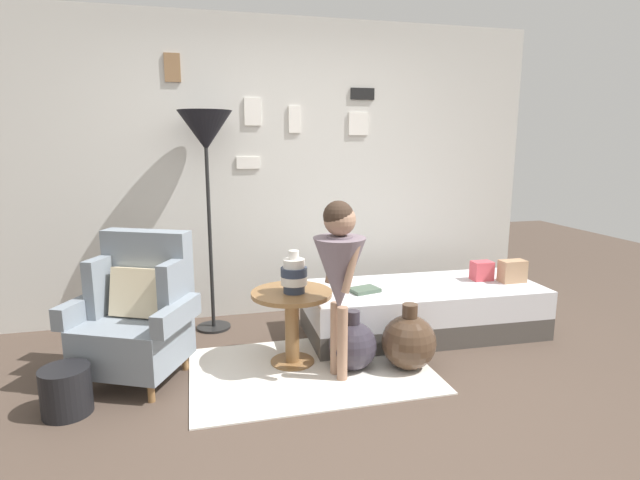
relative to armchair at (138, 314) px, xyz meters
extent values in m
plane|color=#4C3D33|center=(1.12, -0.82, -0.44)|extent=(12.00, 12.00, 0.00)
cube|color=beige|center=(1.12, 1.13, 0.86)|extent=(4.80, 0.10, 2.60)
cube|color=olive|center=(0.28, 1.07, 1.70)|extent=(0.13, 0.02, 0.23)
cube|color=slate|center=(0.28, 1.07, 1.70)|extent=(0.10, 0.01, 0.18)
cube|color=white|center=(0.92, 1.07, 1.36)|extent=(0.14, 0.02, 0.23)
cube|color=silver|center=(0.92, 1.07, 1.36)|extent=(0.11, 0.01, 0.18)
cube|color=black|center=(1.91, 1.07, 1.53)|extent=(0.22, 0.02, 0.10)
cube|color=gray|center=(1.91, 1.07, 1.53)|extent=(0.17, 0.01, 0.08)
cube|color=white|center=(0.87, 1.07, 0.93)|extent=(0.20, 0.02, 0.10)
cube|color=silver|center=(0.87, 1.07, 0.93)|extent=(0.16, 0.01, 0.08)
cube|color=white|center=(1.28, 1.07, 1.30)|extent=(0.10, 0.02, 0.23)
cube|color=gray|center=(1.28, 1.07, 1.30)|extent=(0.08, 0.01, 0.18)
cube|color=white|center=(1.87, 1.07, 1.27)|extent=(0.18, 0.02, 0.20)
cube|color=gray|center=(1.87, 1.07, 1.27)|extent=(0.14, 0.01, 0.16)
cube|color=silver|center=(1.12, -0.20, -0.43)|extent=(1.63, 1.10, 0.01)
cylinder|color=olive|center=(-0.34, -0.16, -0.38)|extent=(0.04, 0.04, 0.12)
cylinder|color=olive|center=(0.09, -0.37, -0.38)|extent=(0.04, 0.04, 0.12)
cylinder|color=olive|center=(-0.15, 0.24, -0.38)|extent=(0.04, 0.04, 0.12)
cylinder|color=olive|center=(0.28, 0.03, -0.38)|extent=(0.04, 0.04, 0.12)
cube|color=gray|center=(-0.03, -0.06, -0.17)|extent=(0.78, 0.77, 0.30)
cube|color=gray|center=(0.07, 0.14, 0.26)|extent=(0.60, 0.39, 0.55)
cube|color=gray|center=(-0.22, 0.14, 0.17)|extent=(0.21, 0.31, 0.39)
cube|color=gray|center=(0.25, -0.09, 0.17)|extent=(0.21, 0.31, 0.39)
cube|color=gray|center=(-0.34, 0.06, 0.05)|extent=(0.30, 0.49, 0.14)
cube|color=gray|center=(0.26, -0.23, 0.05)|extent=(0.30, 0.49, 0.14)
cube|color=beige|center=(0.01, 0.03, 0.14)|extent=(0.40, 0.31, 0.33)
cube|color=#4C4742|center=(2.18, 0.27, -0.35)|extent=(1.92, 0.86, 0.18)
cube|color=silver|center=(2.18, 0.27, -0.15)|extent=(1.92, 0.86, 0.22)
cube|color=tan|center=(2.95, 0.19, 0.05)|extent=(0.21, 0.12, 0.18)
cube|color=#D64C56|center=(2.73, 0.30, 0.04)|extent=(0.17, 0.12, 0.16)
cylinder|color=olive|center=(1.02, -0.05, -0.43)|extent=(0.31, 0.31, 0.02)
cylinder|color=olive|center=(1.02, -0.05, -0.18)|extent=(0.10, 0.10, 0.48)
cylinder|color=olive|center=(1.02, -0.05, 0.08)|extent=(0.56, 0.56, 0.03)
cylinder|color=#2D384C|center=(1.03, -0.08, 0.12)|extent=(0.15, 0.15, 0.06)
cylinder|color=white|center=(1.03, -0.08, 0.18)|extent=(0.18, 0.18, 0.06)
cylinder|color=#2D384C|center=(1.03, -0.08, 0.24)|extent=(0.18, 0.18, 0.06)
cylinder|color=white|center=(1.03, -0.08, 0.30)|extent=(0.15, 0.15, 0.06)
cylinder|color=white|center=(1.03, -0.08, 0.36)|extent=(0.07, 0.07, 0.06)
cylinder|color=black|center=(0.51, 0.79, -0.43)|extent=(0.28, 0.28, 0.02)
cylinder|color=black|center=(0.51, 0.79, 0.43)|extent=(0.03, 0.03, 1.70)
cone|color=black|center=(0.51, 0.79, 1.20)|extent=(0.43, 0.43, 0.31)
cylinder|color=#A37A60|center=(1.29, -0.39, -0.19)|extent=(0.07, 0.07, 0.51)
cylinder|color=#A37A60|center=(1.27, -0.29, -0.19)|extent=(0.07, 0.07, 0.51)
cone|color=slate|center=(1.28, -0.34, 0.27)|extent=(0.34, 0.34, 0.48)
cylinder|color=slate|center=(1.28, -0.34, 0.44)|extent=(0.17, 0.17, 0.18)
cylinder|color=#A37A60|center=(1.32, -0.46, 0.34)|extent=(0.14, 0.07, 0.32)
cylinder|color=#A37A60|center=(1.28, -0.22, 0.34)|extent=(0.14, 0.07, 0.32)
sphere|color=#A37A60|center=(1.28, -0.34, 0.63)|extent=(0.21, 0.21, 0.21)
sphere|color=#38281E|center=(1.27, -0.34, 0.66)|extent=(0.20, 0.20, 0.20)
cube|color=#4C604E|center=(1.65, 0.23, -0.02)|extent=(0.25, 0.21, 0.03)
sphere|color=#332D38|center=(1.41, -0.24, -0.27)|extent=(0.34, 0.34, 0.34)
cylinder|color=#332D38|center=(1.41, -0.24, -0.06)|extent=(0.09, 0.09, 0.09)
sphere|color=#473323|center=(1.79, -0.33, -0.25)|extent=(0.38, 0.38, 0.38)
cylinder|color=#473323|center=(1.79, -0.33, -0.02)|extent=(0.11, 0.11, 0.09)
cylinder|color=black|center=(-0.38, -0.39, -0.30)|extent=(0.28, 0.28, 0.28)
camera|label=1|loc=(0.39, -3.34, 1.11)|focal=28.13mm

